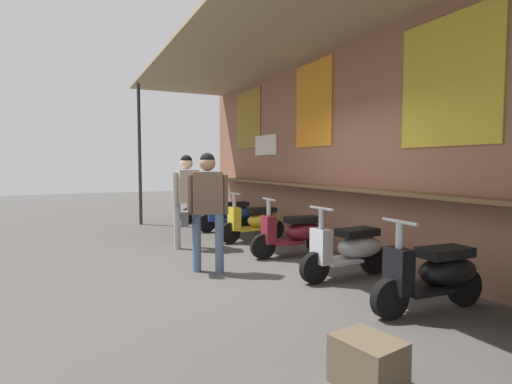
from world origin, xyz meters
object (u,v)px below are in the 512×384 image
object	(u,v)px
shopper_with_handbag	(187,192)
merchandise_crate	(368,363)
scooter_blue	(231,214)
scooter_yellow	(256,221)
scooter_silver	(350,249)
scooter_black	(435,274)
scooter_maroon	(296,233)
scooter_orange	(210,208)
shopper_browsing	(207,200)

from	to	relation	value
shopper_with_handbag	merchandise_crate	xyz separation A→B (m)	(4.96, -0.17, -0.85)
scooter_blue	scooter_yellow	distance (m)	1.34
scooter_yellow	scooter_silver	xyz separation A→B (m)	(2.89, 0.00, 0.00)
scooter_blue	scooter_black	bearing A→B (deg)	92.36
scooter_black	scooter_silver	bearing A→B (deg)	-86.82
scooter_blue	scooter_black	size ratio (longest dim) A/B	1.00
scooter_maroon	shopper_with_handbag	size ratio (longest dim) A/B	0.84
scooter_silver	scooter_maroon	bearing A→B (deg)	-92.60
scooter_maroon	scooter_orange	bearing A→B (deg)	-85.47
scooter_orange	shopper_with_handbag	world-z (taller)	shopper_with_handbag
scooter_black	merchandise_crate	world-z (taller)	scooter_black
scooter_blue	scooter_orange	bearing A→B (deg)	-87.64
scooter_orange	scooter_blue	bearing A→B (deg)	94.53
shopper_with_handbag	scooter_black	bearing A→B (deg)	179.19
scooter_maroon	scooter_blue	bearing A→B (deg)	-85.48
scooter_orange	shopper_with_handbag	size ratio (longest dim) A/B	0.84
scooter_maroon	shopper_browsing	size ratio (longest dim) A/B	0.84
scooter_maroon	merchandise_crate	xyz separation A→B (m)	(3.56, -1.59, -0.22)
merchandise_crate	scooter_black	bearing A→B (deg)	117.19
merchandise_crate	scooter_yellow	bearing A→B (deg)	162.59
scooter_yellow	scooter_black	world-z (taller)	same
scooter_blue	merchandise_crate	xyz separation A→B (m)	(6.40, -1.59, -0.22)
scooter_black	shopper_browsing	xyz separation A→B (m)	(-2.44, -1.63, 0.62)
shopper_with_handbag	shopper_browsing	size ratio (longest dim) A/B	1.00
shopper_browsing	merchandise_crate	bearing A→B (deg)	16.56
scooter_blue	scooter_maroon	size ratio (longest dim) A/B	1.00
scooter_yellow	merchandise_crate	xyz separation A→B (m)	(5.06, -1.59, -0.22)
scooter_blue	shopper_with_handbag	bearing A→B (deg)	47.80
scooter_maroon	shopper_with_handbag	distance (m)	2.08
scooter_orange	scooter_black	xyz separation A→B (m)	(7.02, 0.00, 0.00)
scooter_silver	scooter_black	distance (m)	1.36
merchandise_crate	scooter_orange	bearing A→B (deg)	168.55
scooter_silver	merchandise_crate	xyz separation A→B (m)	(2.17, -1.59, -0.22)
scooter_black	scooter_orange	bearing A→B (deg)	-86.82
shopper_browsing	scooter_blue	bearing A→B (deg)	168.41
scooter_blue	scooter_silver	world-z (taller)	same
scooter_silver	shopper_with_handbag	xyz separation A→B (m)	(-2.78, -1.42, 0.63)
scooter_yellow	scooter_silver	size ratio (longest dim) A/B	1.00
scooter_blue	scooter_silver	xyz separation A→B (m)	(4.22, -0.00, 0.00)
scooter_silver	shopper_browsing	xyz separation A→B (m)	(-1.08, -1.63, 0.62)
scooter_black	shopper_browsing	distance (m)	3.00
shopper_with_handbag	scooter_blue	bearing A→B (deg)	-64.24
scooter_blue	scooter_silver	distance (m)	4.22
scooter_orange	scooter_maroon	size ratio (longest dim) A/B	1.00
scooter_silver	shopper_with_handbag	distance (m)	3.19
scooter_silver	shopper_browsing	size ratio (longest dim) A/B	0.84
merchandise_crate	scooter_silver	bearing A→B (deg)	143.85
scooter_yellow	scooter_orange	bearing A→B (deg)	-93.36
scooter_blue	scooter_maroon	distance (m)	2.83
scooter_silver	scooter_black	world-z (taller)	same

